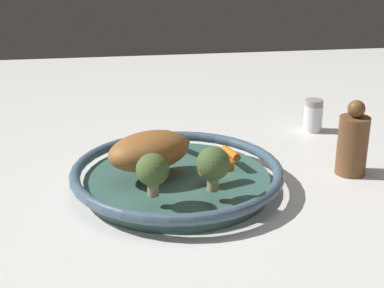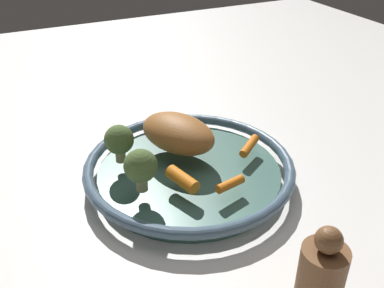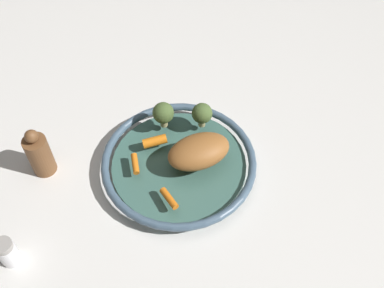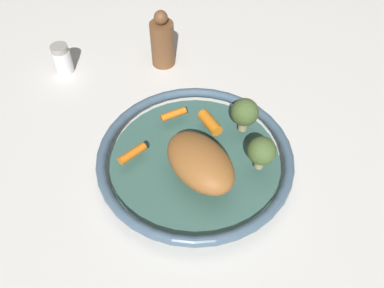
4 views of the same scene
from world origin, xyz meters
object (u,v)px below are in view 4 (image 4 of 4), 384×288
(serving_bowl, at_px, (195,159))
(pepper_mill, at_px, (162,42))
(baby_carrot_near_rim, at_px, (132,153))
(salt_shaker, at_px, (62,59))
(roast_chicken_piece, at_px, (201,162))
(baby_carrot_back, at_px, (173,114))
(broccoli_floret_large, at_px, (262,151))
(baby_carrot_right, at_px, (210,122))
(broccoli_floret_small, at_px, (245,113))

(serving_bowl, height_order, pepper_mill, pepper_mill)
(baby_carrot_near_rim, bearing_deg, salt_shaker, 112.93)
(baby_carrot_near_rim, relative_size, pepper_mill, 0.41)
(roast_chicken_piece, xyz_separation_m, pepper_mill, (-0.02, 0.36, -0.01))
(baby_carrot_back, height_order, broccoli_floret_large, broccoli_floret_large)
(baby_carrot_back, bearing_deg, pepper_mill, 87.81)
(roast_chicken_piece, bearing_deg, serving_bowl, 91.46)
(serving_bowl, height_order, roast_chicken_piece, roast_chicken_piece)
(serving_bowl, xyz_separation_m, baby_carrot_right, (0.04, 0.06, 0.03))
(broccoli_floret_large, bearing_deg, baby_carrot_back, 131.55)
(baby_carrot_right, bearing_deg, roast_chicken_piece, -110.04)
(roast_chicken_piece, relative_size, salt_shaker, 2.06)
(pepper_mill, bearing_deg, broccoli_floret_large, -71.65)
(broccoli_floret_small, relative_size, broccoli_floret_large, 1.04)
(salt_shaker, distance_m, pepper_mill, 0.23)
(roast_chicken_piece, distance_m, salt_shaker, 0.44)
(baby_carrot_back, bearing_deg, serving_bowl, -75.77)
(serving_bowl, bearing_deg, broccoli_floret_large, -25.08)
(roast_chicken_piece, distance_m, broccoli_floret_small, 0.13)
(roast_chicken_piece, relative_size, baby_carrot_back, 2.86)
(baby_carrot_back, bearing_deg, baby_carrot_near_rim, -135.92)
(roast_chicken_piece, relative_size, broccoli_floret_large, 2.17)
(serving_bowl, xyz_separation_m, broccoli_floret_large, (0.10, -0.05, 0.06))
(broccoli_floret_large, height_order, pepper_mill, pepper_mill)
(broccoli_floret_small, xyz_separation_m, broccoli_floret_large, (0.00, -0.09, -0.00))
(roast_chicken_piece, bearing_deg, broccoli_floret_small, 41.94)
(roast_chicken_piece, relative_size, baby_carrot_right, 2.57)
(serving_bowl, relative_size, pepper_mill, 2.62)
(baby_carrot_near_rim, height_order, broccoli_floret_large, broccoli_floret_large)
(baby_carrot_right, bearing_deg, baby_carrot_back, 149.18)
(broccoli_floret_small, bearing_deg, roast_chicken_piece, -138.06)
(baby_carrot_back, distance_m, salt_shaker, 0.31)
(roast_chicken_piece, height_order, broccoli_floret_large, broccoli_floret_large)
(serving_bowl, bearing_deg, baby_carrot_near_rim, 173.46)
(broccoli_floret_large, bearing_deg, serving_bowl, 154.92)
(serving_bowl, relative_size, salt_shaker, 5.12)
(serving_bowl, bearing_deg, broccoli_floret_small, 23.20)
(baby_carrot_back, distance_m, broccoli_floret_small, 0.14)
(baby_carrot_near_rim, xyz_separation_m, pepper_mill, (0.09, 0.30, 0.01))
(baby_carrot_right, bearing_deg, salt_shaker, 136.67)
(baby_carrot_back, relative_size, salt_shaker, 0.72)
(broccoli_floret_large, distance_m, pepper_mill, 0.38)
(baby_carrot_right, height_order, broccoli_floret_large, broccoli_floret_large)
(baby_carrot_back, relative_size, broccoli_floret_large, 0.76)
(serving_bowl, height_order, salt_shaker, salt_shaker)
(serving_bowl, distance_m, broccoli_floret_small, 0.12)
(broccoli_floret_small, bearing_deg, salt_shaker, 140.50)
(baby_carrot_right, bearing_deg, broccoli_floret_large, -58.75)
(broccoli_floret_small, bearing_deg, serving_bowl, -156.80)
(baby_carrot_near_rim, height_order, baby_carrot_right, baby_carrot_right)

